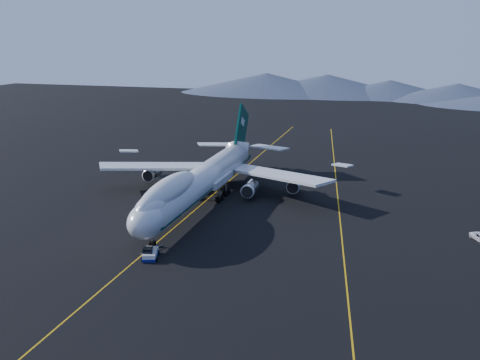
# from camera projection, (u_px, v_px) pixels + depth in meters

# --- Properties ---
(ground) EXTENTS (500.00, 500.00, 0.00)m
(ground) POSITION_uv_depth(u_px,v_px,m) (202.00, 204.00, 123.25)
(ground) COLOR black
(ground) RESTS_ON ground
(taxiway_line_main) EXTENTS (0.25, 220.00, 0.01)m
(taxiway_line_main) POSITION_uv_depth(u_px,v_px,m) (202.00, 204.00, 123.25)
(taxiway_line_main) COLOR #D19B0C
(taxiway_line_main) RESTS_ON ground
(taxiway_line_side) EXTENTS (28.08, 198.09, 0.01)m
(taxiway_line_side) POSITION_uv_depth(u_px,v_px,m) (338.00, 202.00, 124.35)
(taxiway_line_side) COLOR #D19B0C
(taxiway_line_side) RESTS_ON ground
(boeing_747) EXTENTS (59.62, 72.43, 19.37)m
(boeing_747) POSITION_uv_depth(u_px,v_px,m) (202.00, 179.00, 121.74)
(boeing_747) COLOR silver
(boeing_747) RESTS_ON ground
(pushback_tug) EXTENTS (3.69, 5.15, 2.03)m
(pushback_tug) POSITION_uv_depth(u_px,v_px,m) (151.00, 254.00, 93.41)
(pushback_tug) COLOR silver
(pushback_tug) RESTS_ON ground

